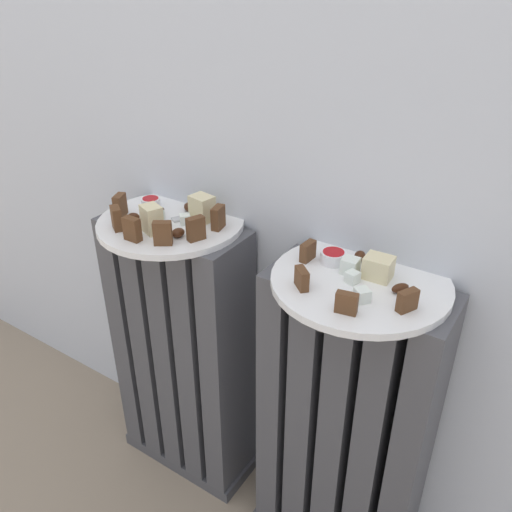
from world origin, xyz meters
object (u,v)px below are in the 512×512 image
at_px(radiator_left, 183,356).
at_px(plate_left, 171,222).
at_px(radiator_right, 343,431).
at_px(jam_bowl_right, 333,256).
at_px(fork, 162,222).
at_px(plate_right, 360,282).
at_px(jam_bowl_left, 151,202).

xyz_separation_m(radiator_left, plate_left, (0.00, 0.00, 0.33)).
distance_m(radiator_right, plate_left, 0.51).
height_order(jam_bowl_right, fork, jam_bowl_right).
bearing_deg(radiator_right, jam_bowl_right, 159.24).
relative_size(plate_left, fork, 2.97).
bearing_deg(fork, radiator_left, 79.24).
bearing_deg(fork, radiator_right, 2.90).
height_order(plate_left, plate_right, same).
relative_size(plate_right, fork, 2.97).
height_order(radiator_left, plate_left, plate_left).
relative_size(radiator_left, fork, 6.75).
bearing_deg(jam_bowl_left, radiator_left, -17.80).
height_order(plate_right, jam_bowl_right, jam_bowl_right).
height_order(plate_right, jam_bowl_left, jam_bowl_left).
distance_m(radiator_left, plate_right, 0.51).
bearing_deg(radiator_right, jam_bowl_left, 177.11).
bearing_deg(radiator_right, fork, -177.10).
relative_size(radiator_left, plate_right, 2.27).
distance_m(plate_left, jam_bowl_right, 0.33).
height_order(radiator_right, plate_right, plate_right).
bearing_deg(plate_right, radiator_right, 0.00).
distance_m(plate_left, jam_bowl_left, 0.08).
bearing_deg(plate_right, jam_bowl_left, 177.11).
xyz_separation_m(radiator_right, plate_right, (0.00, 0.00, 0.33)).
relative_size(radiator_left, plate_left, 2.27).
bearing_deg(radiator_left, plate_left, 0.00).
xyz_separation_m(radiator_left, radiator_right, (0.39, 0.00, 0.00)).
distance_m(jam_bowl_left, fork, 0.08).
distance_m(radiator_left, jam_bowl_left, 0.36).
distance_m(plate_left, fork, 0.02).
relative_size(radiator_right, jam_bowl_left, 16.52).
bearing_deg(plate_right, fork, -177.10).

